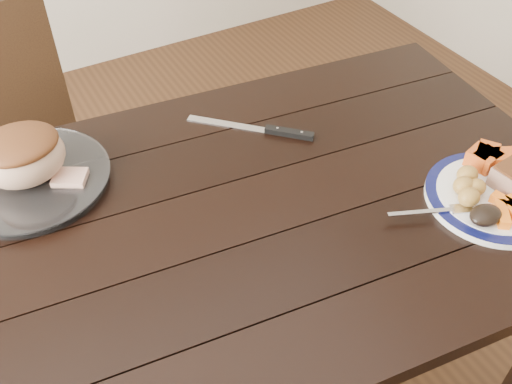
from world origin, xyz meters
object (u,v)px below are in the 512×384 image
dining_table (220,246)px  fork (437,211)px  carving_knife (274,131)px  chair_far (15,152)px  roast_joint (22,157)px  dinner_plate (492,198)px  serving_platter (31,181)px

dining_table → fork: (0.39, -0.22, 0.11)m
carving_knife → dining_table: bearing=-97.6°
chair_far → carving_knife: chair_far is taller
roast_joint → carving_knife: 0.57m
dining_table → dinner_plate: (0.53, -0.24, 0.10)m
fork → carving_knife: fork is taller
chair_far → fork: size_ratio=5.46×
serving_platter → fork: bearing=-36.6°
dinner_plate → carving_knife: 0.52m
dinner_plate → roast_joint: (-0.84, 0.54, 0.07)m
dinner_plate → serving_platter: size_ratio=0.84×
fork → dinner_plate: bearing=15.1°
dining_table → chair_far: (-0.31, 0.74, -0.13)m
dining_table → carving_knife: size_ratio=7.00×
dinner_plate → roast_joint: 1.00m
serving_platter → fork: (0.70, -0.52, 0.01)m
serving_platter → chair_far: bearing=90.3°
chair_far → roast_joint: chair_far is taller
carving_knife → dinner_plate: bearing=-11.6°
dining_table → carving_knife: (0.25, 0.19, 0.10)m
chair_far → dinner_plate: 1.32m
dining_table → chair_far: bearing=113.0°
dinner_plate → carving_knife: bearing=123.2°
dinner_plate → serving_platter: bearing=147.3°
serving_platter → carving_knife: bearing=-10.8°
carving_knife → serving_platter: bearing=-145.6°
serving_platter → roast_joint: size_ratio=1.88×
serving_platter → carving_knife: serving_platter is taller
dinner_plate → fork: size_ratio=1.65×
fork → serving_platter: bearing=166.6°
dinner_plate → carving_knife: size_ratio=1.16×
dinner_plate → serving_platter: (-0.84, 0.54, 0.00)m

